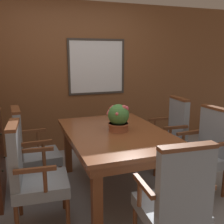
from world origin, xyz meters
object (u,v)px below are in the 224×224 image
(chair_head_near, at_px, (175,201))
(chair_left_far, at_px, (30,148))
(chair_left_near, at_px, (31,173))
(chair_right_far, at_px, (170,132))
(dining_table, at_px, (116,139))
(chair_right_near, at_px, (205,149))
(potted_plant, at_px, (118,118))

(chair_head_near, height_order, chair_left_far, same)
(chair_left_near, relative_size, chair_left_far, 1.00)
(chair_right_far, xyz_separation_m, chair_left_far, (-1.90, -0.02, 0.00))
(chair_right_far, bearing_deg, chair_head_near, -26.81)
(dining_table, distance_m, chair_left_far, 1.02)
(chair_left_near, bearing_deg, chair_left_far, 2.73)
(dining_table, bearing_deg, chair_right_far, 20.70)
(chair_left_near, xyz_separation_m, chair_left_far, (0.02, 0.70, 0.00))
(chair_right_near, bearing_deg, potted_plant, -116.21)
(chair_right_near, relative_size, potted_plant, 3.27)
(chair_head_near, bearing_deg, chair_left_far, -53.69)
(chair_right_far, xyz_separation_m, potted_plant, (-0.91, -0.33, 0.36))
(chair_left_far, bearing_deg, chair_head_near, -150.48)
(chair_head_near, bearing_deg, chair_left_near, -36.47)
(chair_right_near, relative_size, chair_left_far, 1.00)
(dining_table, distance_m, chair_left_near, 1.05)
(chair_left_far, bearing_deg, chair_right_near, -113.10)
(chair_left_far, bearing_deg, dining_table, -112.44)
(chair_left_far, bearing_deg, chair_right_far, -92.34)
(potted_plant, bearing_deg, dining_table, -144.08)
(chair_left_far, distance_m, potted_plant, 1.10)
(chair_left_near, height_order, potted_plant, potted_plant)
(dining_table, height_order, chair_left_near, chair_left_near)
(chair_right_near, distance_m, chair_left_near, 1.94)
(chair_left_far, xyz_separation_m, potted_plant, (0.99, -0.32, 0.36))
(chair_right_near, height_order, chair_right_far, same)
(chair_right_near, distance_m, chair_head_near, 1.26)
(chair_right_near, distance_m, potted_plant, 1.07)
(chair_head_near, xyz_separation_m, potted_plant, (0.01, 1.23, 0.36))
(potted_plant, bearing_deg, chair_right_far, 20.04)
(potted_plant, bearing_deg, chair_left_near, -159.43)
(chair_right_near, distance_m, chair_left_far, 2.05)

